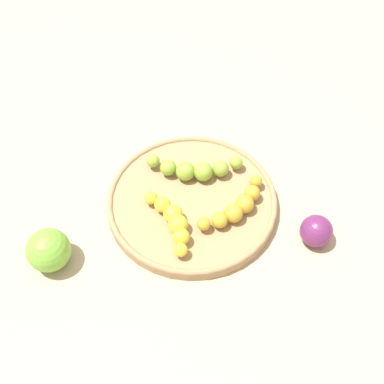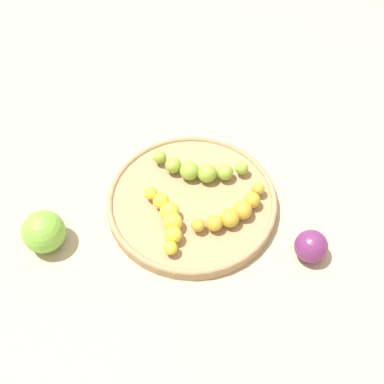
# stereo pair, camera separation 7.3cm
# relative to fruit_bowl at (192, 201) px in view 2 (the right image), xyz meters

# --- Properties ---
(ground_plane) EXTENTS (2.40, 2.40, 0.00)m
(ground_plane) POSITION_rel_fruit_bowl_xyz_m (0.00, 0.00, -0.01)
(ground_plane) COLOR tan
(fruit_bowl) EXTENTS (0.28, 0.28, 0.02)m
(fruit_bowl) POSITION_rel_fruit_bowl_xyz_m (0.00, 0.00, 0.00)
(fruit_bowl) COLOR #A08259
(fruit_bowl) RESTS_ON ground_plane
(banana_green) EXTENTS (0.14, 0.10, 0.03)m
(banana_green) POSITION_rel_fruit_bowl_xyz_m (-0.03, 0.04, 0.02)
(banana_green) COLOR #8CAD38
(banana_green) RESTS_ON fruit_bowl
(banana_yellow) EXTENTS (0.12, 0.07, 0.03)m
(banana_yellow) POSITION_rel_fruit_bowl_xyz_m (0.01, -0.06, 0.02)
(banana_yellow) COLOR yellow
(banana_yellow) RESTS_ON fruit_bowl
(banana_spotted) EXTENTS (0.06, 0.14, 0.03)m
(banana_spotted) POSITION_rel_fruit_bowl_xyz_m (0.07, 0.02, 0.02)
(banana_spotted) COLOR gold
(banana_spotted) RESTS_ON fruit_bowl
(plum_purple) EXTENTS (0.05, 0.05, 0.05)m
(plum_purple) POSITION_rel_fruit_bowl_xyz_m (0.20, 0.06, 0.01)
(plum_purple) COLOR #662659
(plum_purple) RESTS_ON ground_plane
(apple_green) EXTENTS (0.07, 0.07, 0.07)m
(apple_green) POSITION_rel_fruit_bowl_xyz_m (-0.11, -0.21, 0.02)
(apple_green) COLOR #72B238
(apple_green) RESTS_ON ground_plane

